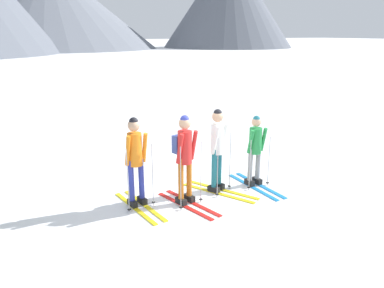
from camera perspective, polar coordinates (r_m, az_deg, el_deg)
The scene contains 5 objects.
ground_plane at distance 7.84m, azimuth 1.02°, elevation -8.42°, with size 400.00×400.00×0.00m, color white.
skier_in_orange at distance 7.23m, azimuth -8.76°, elevation -2.16°, with size 0.61×1.70×1.83m.
skier_in_red at distance 7.24m, azimuth -1.16°, elevation -1.59°, with size 0.76×1.63×1.85m.
skier_in_white at distance 7.84m, azimuth 3.98°, elevation -0.42°, with size 1.16×1.68×1.84m.
skier_in_green at distance 8.30m, azimuth 9.80°, elevation -0.72°, with size 0.61×1.70×1.63m.
Camera 1 is at (-3.21, -6.32, 3.35)m, focal length 34.33 mm.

